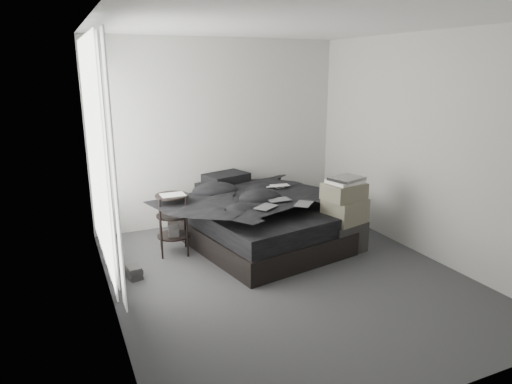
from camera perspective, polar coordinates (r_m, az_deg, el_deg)
name	(u,v)px	position (r m, az deg, el deg)	size (l,w,h in m)	color
floor	(286,276)	(5.08, 3.75, -10.40)	(3.60, 4.20, 0.01)	#37373A
ceiling	(291,23)	(4.59, 4.34, 20.28)	(3.60, 4.20, 0.01)	white
wall_back	(219,133)	(6.56, -4.67, 7.38)	(3.60, 0.01, 2.60)	#BCBCB7
wall_front	(449,219)	(3.03, 22.97, -3.17)	(3.60, 0.01, 2.60)	#BCBCB7
wall_left	(103,175)	(4.15, -18.53, 1.99)	(0.01, 4.20, 2.60)	#BCBCB7
wall_right	(424,147)	(5.72, 20.22, 5.33)	(0.01, 4.20, 2.60)	#BCBCB7
window_left	(95,152)	(5.02, -19.45, 4.70)	(0.02, 2.00, 2.30)	white
curtain_left	(101,159)	(5.04, -18.81, 3.98)	(0.06, 2.12, 2.48)	white
bed	(257,232)	(5.91, 0.07, -5.08)	(1.56, 2.06, 0.28)	black
mattress	(257,214)	(5.83, 0.07, -2.77)	(1.50, 2.00, 0.22)	black
duvet	(259,198)	(5.72, 0.36, -0.71)	(1.52, 1.76, 0.24)	black
pillow_lower	(221,188)	(6.40, -4.37, 0.53)	(0.62, 0.42, 0.14)	black
pillow_upper	(226,178)	(6.39, -3.76, 1.75)	(0.58, 0.40, 0.13)	black
laptop	(278,182)	(5.98, 2.81, 1.31)	(0.33, 0.21, 0.03)	silver
comic_a	(266,201)	(5.15, 1.25, -1.08)	(0.26, 0.17, 0.01)	black
comic_b	(279,193)	(5.44, 2.90, -0.15)	(0.26, 0.17, 0.01)	black
comic_c	(304,197)	(5.29, 6.00, -0.58)	(0.26, 0.17, 0.01)	black
side_stand	(173,225)	(5.61, -10.30, -4.03)	(0.40, 0.40, 0.73)	black
papers	(173,195)	(5.49, -10.37, -0.38)	(0.28, 0.21, 0.01)	white
floor_books	(134,273)	(5.15, -15.03, -9.75)	(0.13, 0.18, 0.13)	black
box_lower	(342,236)	(5.74, 10.73, -5.47)	(0.51, 0.40, 0.38)	black
box_mid	(345,211)	(5.63, 11.06, -2.30)	(0.48, 0.38, 0.29)	#656250
box_upper	(344,191)	(5.56, 10.94, 0.08)	(0.46, 0.37, 0.20)	#656250
art_book_white	(345,182)	(5.54, 11.09, 1.29)	(0.39, 0.31, 0.04)	silver
art_book_snake	(347,179)	(5.53, 11.27, 1.66)	(0.38, 0.30, 0.04)	silver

